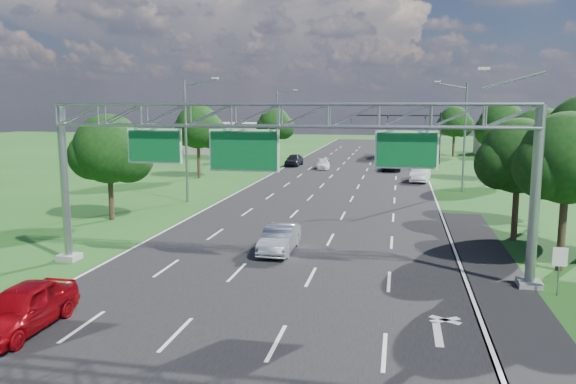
% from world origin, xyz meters
% --- Properties ---
extents(ground, '(220.00, 220.00, 0.00)m').
position_xyz_m(ground, '(0.00, 30.00, 0.00)').
color(ground, '#194916').
rests_on(ground, ground).
extents(road, '(18.00, 180.00, 0.02)m').
position_xyz_m(road, '(0.00, 30.00, 0.00)').
color(road, black).
rests_on(road, ground).
extents(road_flare, '(3.00, 30.00, 0.02)m').
position_xyz_m(road_flare, '(10.20, 14.00, 0.00)').
color(road_flare, black).
rests_on(road_flare, ground).
extents(sign_gantry, '(23.50, 1.00, 9.56)m').
position_xyz_m(sign_gantry, '(0.33, 12.00, 6.89)').
color(sign_gantry, gray).
rests_on(sign_gantry, ground).
extents(regulatory_sign, '(0.60, 0.08, 2.10)m').
position_xyz_m(regulatory_sign, '(12.40, 10.98, 1.51)').
color(regulatory_sign, gray).
rests_on(regulatory_sign, ground).
extents(traffic_signal, '(12.21, 0.24, 7.00)m').
position_xyz_m(traffic_signal, '(7.48, 65.00, 5.17)').
color(traffic_signal, black).
rests_on(traffic_signal, ground).
extents(streetlight_l_near, '(2.97, 0.22, 10.16)m').
position_xyz_m(streetlight_l_near, '(-11.30, 30.00, 5.58)').
color(streetlight_l_near, gray).
rests_on(streetlight_l_near, ground).
extents(streetlight_l_far, '(2.97, 0.22, 10.16)m').
position_xyz_m(streetlight_l_far, '(-11.30, 65.00, 5.58)').
color(streetlight_l_far, gray).
rests_on(streetlight_l_far, ground).
extents(streetlight_r_mid, '(2.97, 0.22, 10.16)m').
position_xyz_m(streetlight_r_mid, '(11.30, 40.00, 5.58)').
color(streetlight_r_mid, gray).
rests_on(streetlight_r_mid, ground).
extents(tree_cluster_right, '(9.91, 14.60, 8.68)m').
position_xyz_m(tree_cluster_right, '(14.80, 19.19, 5.31)').
color(tree_cluster_right, '#2D2116').
rests_on(tree_cluster_right, ground).
extents(tree_verge_la, '(5.76, 4.80, 7.40)m').
position_xyz_m(tree_verge_la, '(-13.92, 22.04, 4.76)').
color(tree_verge_la, '#2D2116').
rests_on(tree_verge_la, ground).
extents(tree_verge_lb, '(5.76, 4.80, 8.06)m').
position_xyz_m(tree_verge_lb, '(-15.92, 45.04, 5.41)').
color(tree_verge_lb, '#2D2116').
rests_on(tree_verge_lb, ground).
extents(tree_verge_lc, '(5.76, 4.80, 7.62)m').
position_xyz_m(tree_verge_lc, '(-12.92, 70.04, 4.98)').
color(tree_verge_lc, '#2D2116').
rests_on(tree_verge_lc, ground).
extents(tree_verge_rd, '(5.76, 4.80, 8.28)m').
position_xyz_m(tree_verge_rd, '(16.08, 48.04, 5.63)').
color(tree_verge_rd, '#2D2116').
rests_on(tree_verge_rd, ground).
extents(tree_verge_re, '(5.76, 4.80, 7.84)m').
position_xyz_m(tree_verge_re, '(14.08, 78.04, 5.20)').
color(tree_verge_re, '#2D2116').
rests_on(tree_verge_re, ground).
extents(building_left, '(14.00, 10.00, 5.00)m').
position_xyz_m(building_left, '(-22.00, 78.00, 2.50)').
color(building_left, gray).
rests_on(building_left, ground).
extents(building_right, '(12.00, 9.00, 4.00)m').
position_xyz_m(building_right, '(24.00, 82.00, 2.00)').
color(building_right, gray).
rests_on(building_right, ground).
extents(red_coupe, '(2.02, 4.91, 1.66)m').
position_xyz_m(red_coupe, '(-7.32, 3.36, 0.83)').
color(red_coupe, '#A0070E').
rests_on(red_coupe, ground).
extents(silver_sedan, '(1.61, 4.54, 1.49)m').
position_xyz_m(silver_sedan, '(-0.61, 15.72, 0.75)').
color(silver_sedan, '#A7ACB2').
rests_on(silver_sedan, ground).
extents(car_queue_a, '(2.14, 4.21, 1.17)m').
position_xyz_m(car_queue_a, '(-3.72, 56.63, 0.59)').
color(car_queue_a, white).
rests_on(car_queue_a, ground).
extents(car_queue_b, '(2.49, 4.90, 1.33)m').
position_xyz_m(car_queue_b, '(4.70, 56.01, 0.66)').
color(car_queue_b, black).
rests_on(car_queue_b, ground).
extents(car_queue_c, '(2.03, 4.70, 1.58)m').
position_xyz_m(car_queue_c, '(-8.00, 59.39, 0.79)').
color(car_queue_c, black).
rests_on(car_queue_c, ground).
extents(car_queue_d, '(2.38, 5.15, 1.64)m').
position_xyz_m(car_queue_d, '(7.91, 46.70, 0.82)').
color(car_queue_d, silver).
rests_on(car_queue_d, ground).
extents(box_truck, '(2.92, 9.50, 3.60)m').
position_xyz_m(box_truck, '(4.16, 73.43, 1.73)').
color(box_truck, silver).
rests_on(box_truck, ground).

